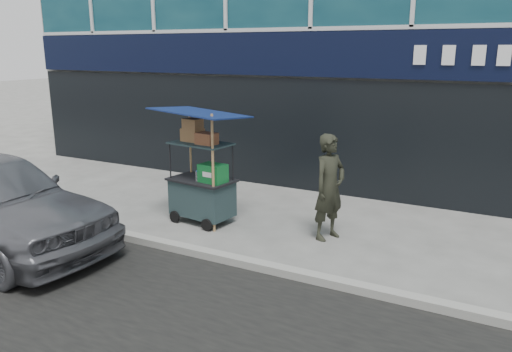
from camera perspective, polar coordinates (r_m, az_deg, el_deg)
The scene contains 4 objects.
ground at distance 7.74m, azimuth -5.37°, elevation -8.63°, with size 80.00×80.00×0.00m, color #62625D.
curb at distance 7.56m, azimuth -6.22°, elevation -8.73°, with size 80.00×0.18×0.12m, color gray.
vendor_cart at distance 8.82m, azimuth -6.16°, elevation -0.82°, with size 1.63×1.25×2.04m.
vendor_man at distance 8.07m, azimuth 8.40°, elevation -1.28°, with size 0.63×0.41×1.72m, color black.
Camera 1 is at (3.96, -5.93, 3.02)m, focal length 35.00 mm.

